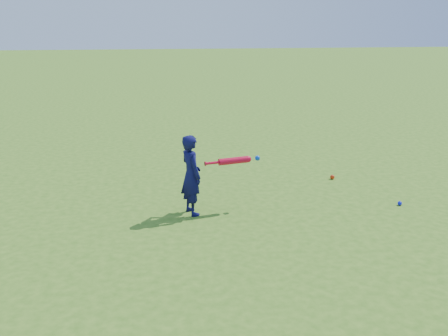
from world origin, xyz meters
name	(u,v)px	position (x,y,z in m)	size (l,w,h in m)	color
ground	(204,199)	(0.00, 0.00, 0.00)	(80.00, 80.00, 0.00)	#3E701A
child	(191,175)	(-0.23, -0.57, 0.58)	(0.42, 0.28, 1.16)	#0D0D40
ground_ball_red	(332,177)	(2.34, 0.70, 0.04)	(0.08, 0.08, 0.08)	red
ground_ball_blue	(400,203)	(2.91, -0.67, 0.03)	(0.06, 0.06, 0.06)	#0C14DC
bat_swing	(236,160)	(0.43, -0.46, 0.74)	(0.84, 0.26, 0.10)	red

